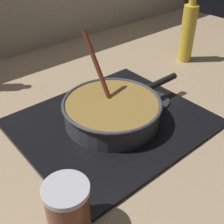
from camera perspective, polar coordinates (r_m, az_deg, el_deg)
name	(u,v)px	position (r m, az deg, el deg)	size (l,w,h in m)	color
ground	(141,139)	(0.88, 5.78, -5.44)	(2.40, 1.60, 0.04)	#9E8466
hob_plate	(112,122)	(0.90, 0.00, -2.07)	(0.56, 0.48, 0.01)	black
burner_ring	(112,120)	(0.89, 0.00, -1.56)	(0.17, 0.17, 0.01)	#592D0C
spare_burner	(151,100)	(1.00, 7.73, 2.32)	(0.13, 0.13, 0.01)	#262628
cooking_pan	(112,110)	(0.87, 0.07, 0.32)	(0.44, 0.30, 0.26)	#38383D
condiment_jar	(68,209)	(0.61, -8.72, -18.47)	(0.09, 0.09, 0.13)	brown
oil_bottle	(188,32)	(1.30, 14.85, 15.15)	(0.06, 0.06, 0.30)	gold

